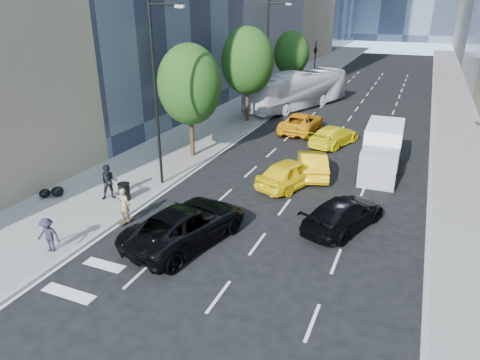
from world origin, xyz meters
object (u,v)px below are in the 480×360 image
at_px(black_sedan_lincoln, 186,224).
at_px(city_bus, 297,90).
at_px(trash_can, 124,192).
at_px(skateboarder, 124,207).
at_px(black_sedan_mercedes, 344,214).
at_px(box_truck, 382,149).

relative_size(black_sedan_lincoln, city_bus, 0.48).
relative_size(black_sedan_lincoln, trash_can, 6.86).
bearing_deg(skateboarder, trash_can, -49.85).
xyz_separation_m(city_bus, trash_can, (-2.34, -24.99, -1.21)).
height_order(skateboarder, trash_can, skateboarder).
bearing_deg(black_sedan_mercedes, skateboarder, 41.01).
distance_m(skateboarder, black_sedan_lincoln, 3.62).
bearing_deg(box_truck, black_sedan_lincoln, -121.14).
xyz_separation_m(city_bus, box_truck, (9.72, -14.95, -0.34)).
xyz_separation_m(black_sedan_mercedes, city_bus, (-8.93, 23.23, 1.06)).
xyz_separation_m(black_sedan_lincoln, trash_can, (-5.07, 2.23, -0.26)).
bearing_deg(skateboarder, box_truck, -129.23).
distance_m(skateboarder, box_truck, 15.97).
relative_size(skateboarder, city_bus, 0.13).
bearing_deg(trash_can, black_sedan_lincoln, -23.78).
bearing_deg(skateboarder, black_sedan_mercedes, -157.16).
height_order(skateboarder, black_sedan_mercedes, skateboarder).
bearing_deg(black_sedan_mercedes, box_truck, -74.94).
height_order(skateboarder, box_truck, box_truck).
height_order(black_sedan_mercedes, box_truck, box_truck).
bearing_deg(box_truck, trash_can, -141.70).
bearing_deg(city_bus, trash_can, -73.15).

